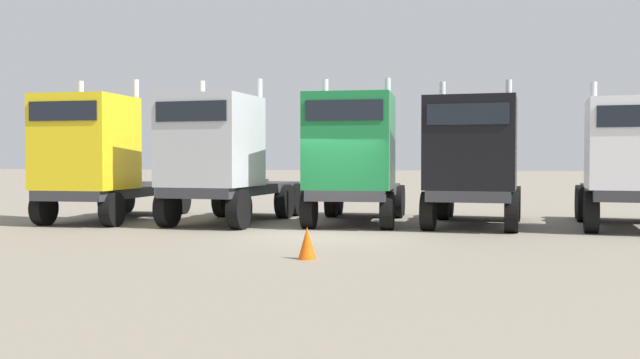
{
  "coord_description": "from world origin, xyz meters",
  "views": [
    {
      "loc": [
        3.63,
        -17.39,
        1.96
      ],
      "look_at": [
        -1.01,
        3.83,
        1.32
      ],
      "focal_mm": 39.78,
      "sensor_mm": 36.0,
      "label": 1
    }
  ],
  "objects": [
    {
      "name": "semi_truck_yellow",
      "position": [
        -7.66,
        2.27,
        1.98
      ],
      "size": [
        2.56,
        6.17,
        4.43
      ],
      "rotation": [
        0.0,
        0.0,
        -1.57
      ],
      "color": "#333338",
      "rests_on": "ground"
    },
    {
      "name": "semi_truck_black",
      "position": [
        3.57,
        3.12,
        1.91
      ],
      "size": [
        2.96,
        6.06,
        4.24
      ],
      "rotation": [
        0.0,
        0.0,
        -1.64
      ],
      "color": "#333338",
      "rests_on": "ground"
    },
    {
      "name": "semi_truck_silver",
      "position": [
        -3.75,
        2.48,
        1.99
      ],
      "size": [
        2.98,
        6.35,
        4.37
      ],
      "rotation": [
        0.0,
        0.0,
        -1.64
      ],
      "color": "#333338",
      "rests_on": "ground"
    },
    {
      "name": "ground",
      "position": [
        0.0,
        0.0,
        0.0
      ],
      "size": [
        200.0,
        200.0,
        0.0
      ],
      "primitive_type": "plane",
      "color": "gray"
    },
    {
      "name": "traffic_cone_mid",
      "position": [
        0.44,
        -4.0,
        0.32
      ],
      "size": [
        0.36,
        0.36,
        0.64
      ],
      "primitive_type": "cone",
      "color": "#F2590C",
      "rests_on": "ground"
    },
    {
      "name": "semi_truck_white",
      "position": [
        7.83,
        3.33,
        1.86
      ],
      "size": [
        3.01,
        6.04,
        4.15
      ],
      "rotation": [
        0.0,
        0.0,
        -1.65
      ],
      "color": "#333338",
      "rests_on": "ground"
    },
    {
      "name": "semi_truck_green",
      "position": [
        0.13,
        3.14,
        1.97
      ],
      "size": [
        2.78,
        6.45,
        4.39
      ],
      "rotation": [
        0.0,
        0.0,
        -1.53
      ],
      "color": "#333338",
      "rests_on": "ground"
    }
  ]
}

